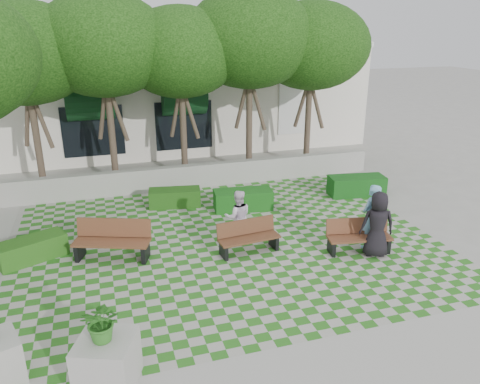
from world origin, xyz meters
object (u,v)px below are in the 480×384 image
object	(u,v)px
hedge_west	(32,249)
planter_front	(106,353)
bench_east	(359,236)
hedge_midleft	(175,198)
bench_west	(113,241)
bench_mid	(248,237)
hedge_midright	(243,200)
person_dark	(377,224)
person_white	(238,217)
person_blue	(371,216)
hedge_east	(357,186)

from	to	relation	value
hedge_west	planter_front	distance (m)	5.73
bench_east	hedge_midleft	world-z (taller)	bench_east
bench_west	planter_front	world-z (taller)	planter_front
bench_mid	hedge_midright	bearing A→B (deg)	69.19
hedge_midleft	bench_west	bearing A→B (deg)	-124.57
bench_east	hedge_midleft	xyz separation A→B (m)	(-4.35, 4.92, -0.14)
bench_mid	person_dark	xyz separation A→B (m)	(3.29, -1.24, 0.49)
bench_west	hedge_midleft	size ratio (longest dim) A/B	1.22
hedge_midright	hedge_west	distance (m)	6.81
bench_mid	person_white	bearing A→B (deg)	93.86
planter_front	person_blue	xyz separation A→B (m)	(7.37, 3.40, 0.25)
hedge_midright	hedge_west	size ratio (longest dim) A/B	1.11
hedge_midleft	person_dark	xyz separation A→B (m)	(4.67, -5.27, 0.62)
bench_west	person_white	world-z (taller)	person_white
bench_east	hedge_east	xyz separation A→B (m)	(2.31, 4.02, -0.09)
bench_west	planter_front	bearing A→B (deg)	-73.60
hedge_east	hedge_midleft	size ratio (longest dim) A/B	1.16
hedge_midright	hedge_midleft	world-z (taller)	hedge_midright
bench_east	planter_front	distance (m)	7.68
hedge_east	hedge_midleft	distance (m)	6.72
bench_east	hedge_midright	world-z (taller)	bench_east
bench_mid	person_white	xyz separation A→B (m)	(-0.11, 0.63, 0.37)
person_dark	bench_west	bearing A→B (deg)	2.26
hedge_east	hedge_west	xyz separation A→B (m)	(-11.04, -1.85, -0.05)
bench_west	hedge_west	xyz separation A→B (m)	(-2.12, 0.54, -0.21)
planter_front	person_blue	world-z (taller)	person_blue
hedge_east	person_white	xyz separation A→B (m)	(-5.39, -2.50, 0.45)
bench_east	hedge_midright	bearing A→B (deg)	128.76
bench_east	hedge_midright	size ratio (longest dim) A/B	0.94
bench_mid	hedge_east	bearing A→B (deg)	24.90
hedge_midright	person_blue	size ratio (longest dim) A/B	1.04
bench_east	planter_front	size ratio (longest dim) A/B	1.08
bench_mid	hedge_midright	distance (m)	3.15
planter_front	person_white	distance (m)	6.15
planter_front	person_blue	size ratio (longest dim) A/B	0.91
bench_mid	person_dark	distance (m)	3.55
bench_west	bench_mid	bearing A→B (deg)	8.83
bench_west	hedge_west	bearing A→B (deg)	-173.92
bench_west	hedge_west	world-z (taller)	bench_west
planter_front	person_dark	xyz separation A→B (m)	(7.27, 2.90, 0.23)
person_blue	hedge_west	bearing A→B (deg)	-37.42
person_white	person_blue	bearing A→B (deg)	167.78
hedge_midleft	hedge_west	size ratio (longest dim) A/B	1.00
hedge_east	person_dark	xyz separation A→B (m)	(-1.99, -4.38, 0.57)
bench_mid	hedge_west	distance (m)	5.90
bench_mid	hedge_west	world-z (taller)	bench_mid
hedge_west	person_white	bearing A→B (deg)	-6.61
hedge_midleft	person_white	size ratio (longest dim) A/B	1.09
bench_west	person_dark	xyz separation A→B (m)	(6.93, -1.99, 0.41)
hedge_west	bench_west	bearing A→B (deg)	-14.32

